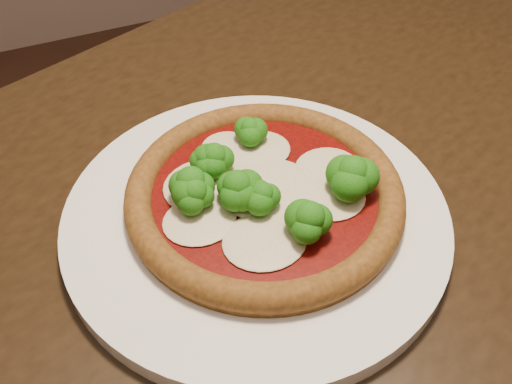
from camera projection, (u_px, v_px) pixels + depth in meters
name	position (u px, v px, depth m)	size (l,w,h in m)	color
dining_table	(289.00, 246.00, 0.65)	(1.37, 1.10, 0.75)	black
plate	(256.00, 216.00, 0.53)	(0.35, 0.35, 0.02)	white
pizza	(262.00, 191.00, 0.52)	(0.25, 0.25, 0.06)	brown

